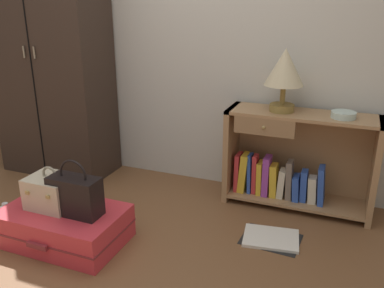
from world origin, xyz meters
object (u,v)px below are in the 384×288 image
(table_lamp, at_px, (285,70))
(bottle, at_px, (7,216))
(handbag, at_px, (75,195))
(wardrobe, at_px, (50,49))
(suitcase_large, at_px, (64,225))
(bowl, at_px, (344,115))
(train_case, at_px, (52,191))
(open_book_on_floor, at_px, (271,238))
(bookshelf, at_px, (292,163))

(table_lamp, relative_size, bottle, 2.40)
(handbag, bearing_deg, wardrobe, 132.71)
(table_lamp, bearing_deg, suitcase_large, -138.29)
(wardrobe, bearing_deg, suitcase_large, -50.99)
(bowl, xyz_separation_m, train_case, (-1.62, -0.97, -0.41))
(wardrobe, relative_size, train_case, 7.63)
(suitcase_large, xyz_separation_m, handbag, (0.11, -0.01, 0.23))
(bowl, height_order, bottle, bowl)
(table_lamp, distance_m, train_case, 1.70)
(handbag, height_order, bottle, handbag)
(train_case, xyz_separation_m, bottle, (-0.38, -0.03, -0.24))
(suitcase_large, relative_size, open_book_on_floor, 2.00)
(open_book_on_floor, bearing_deg, train_case, -159.84)
(wardrobe, relative_size, handbag, 6.01)
(table_lamp, relative_size, train_case, 1.56)
(wardrobe, relative_size, table_lamp, 4.90)
(table_lamp, bearing_deg, bowl, -2.59)
(table_lamp, relative_size, open_book_on_floor, 1.14)
(table_lamp, xyz_separation_m, bowl, (0.41, -0.02, -0.26))
(suitcase_large, height_order, bottle, suitcase_large)
(bowl, relative_size, train_case, 0.58)
(suitcase_large, bearing_deg, bottle, -178.70)
(bookshelf, xyz_separation_m, bottle, (-1.69, -1.03, -0.24))
(handbag, bearing_deg, open_book_on_floor, 24.61)
(wardrobe, distance_m, bowl, 2.33)
(train_case, relative_size, handbag, 0.79)
(wardrobe, height_order, suitcase_large, wardrobe)
(bowl, relative_size, bottle, 0.89)
(bookshelf, bearing_deg, train_case, -142.63)
(train_case, height_order, bottle, train_case)
(wardrobe, bearing_deg, bookshelf, 1.96)
(suitcase_large, bearing_deg, train_case, 166.70)
(bookshelf, bearing_deg, open_book_on_floor, -92.53)
(bowl, bearing_deg, table_lamp, 177.41)
(wardrobe, bearing_deg, bowl, 0.82)
(train_case, bearing_deg, handbag, -7.50)
(bowl, distance_m, suitcase_large, 1.92)
(suitcase_large, height_order, open_book_on_floor, suitcase_large)
(train_case, xyz_separation_m, handbag, (0.20, -0.03, 0.02))
(bowl, relative_size, suitcase_large, 0.21)
(wardrobe, xyz_separation_m, table_lamp, (1.90, 0.05, -0.06))
(bowl, relative_size, handbag, 0.46)
(bottle, bearing_deg, suitcase_large, 1.30)
(handbag, bearing_deg, train_case, 172.50)
(bookshelf, height_order, train_case, bookshelf)
(bookshelf, height_order, suitcase_large, bookshelf)
(wardrobe, relative_size, bottle, 11.78)
(bookshelf, relative_size, handbag, 2.96)
(suitcase_large, distance_m, bottle, 0.46)
(wardrobe, distance_m, table_lamp, 1.90)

